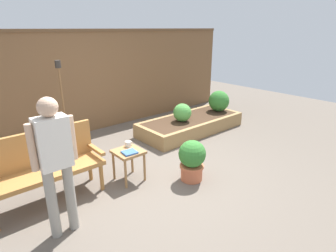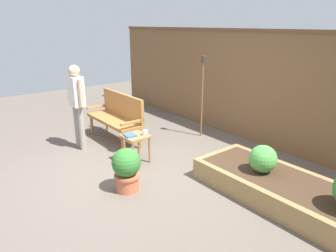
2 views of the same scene
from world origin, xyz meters
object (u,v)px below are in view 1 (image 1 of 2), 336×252
Objects in this scene: side_table at (128,156)px; tiki_torch at (61,90)px; person_by_bench at (55,157)px; potted_boxwood at (192,159)px; book_on_table at (130,152)px; cup_on_table at (128,144)px; shrub_near_bench at (182,113)px; shrub_far_corner at (219,101)px; garden_bench at (43,162)px.

side_table is 1.92m from tiki_torch.
tiki_torch is at bearing 67.22° from person_by_bench.
book_on_table is at bearing 144.96° from potted_boxwood.
cup_on_table is 1.94m from shrub_near_bench.
shrub_far_corner is 0.31× the size of person_by_bench.
garden_bench is at bearing 165.93° from book_on_table.
cup_on_table is (1.19, -0.17, -0.02)m from garden_bench.
shrub_near_bench is (3.00, 0.55, -0.05)m from garden_bench.
side_table is 0.76× the size of potted_boxwood.
person_by_bench is at bearing 176.15° from potted_boxwood.
book_on_table is at bearing 19.16° from person_by_bench.
side_table is 0.13m from book_on_table.
cup_on_table is 3.08m from shrub_far_corner.
person_by_bench reaches higher than garden_bench.
tiki_torch reaches higher than shrub_far_corner.
person_by_bench is (-4.26, -1.33, 0.39)m from shrub_far_corner.
shrub_near_bench is at bearing 180.00° from shrub_far_corner.
cup_on_table is at bearing -7.97° from garden_bench.
shrub_far_corner reaches higher than book_on_table.
person_by_bench is at bearing -162.71° from shrub_far_corner.
person_by_bench reaches higher than side_table.
shrub_far_corner is (1.19, 0.00, 0.05)m from shrub_near_bench.
shrub_near_bench is at bearing 21.52° from cup_on_table.
potted_boxwood is at bearing -129.13° from shrub_near_bench.
book_on_table is at bearing -83.77° from tiki_torch.
tiki_torch is (-3.32, 0.91, 0.59)m from shrub_far_corner.
shrub_far_corner is 3.50m from tiki_torch.
shrub_near_bench is at bearing 24.01° from side_table.
book_on_table is at bearing -119.46° from cup_on_table.
potted_boxwood is 2.79m from shrub_far_corner.
shrub_far_corner reaches higher than cup_on_table.
potted_boxwood is at bearing -40.40° from side_table.
garden_bench is at bearing 153.47° from potted_boxwood.
garden_bench reaches higher than book_on_table.
cup_on_table is 0.99m from potted_boxwood.
potted_boxwood is (0.75, -0.52, -0.15)m from book_on_table.
garden_bench is 1.15m from side_table.
tiki_torch is (-0.95, 2.37, 0.79)m from potted_boxwood.
book_on_table reaches higher than side_table.
cup_on_table is at bearing -158.48° from shrub_near_bench.
person_by_bench is (-1.14, -0.40, 0.44)m from book_on_table.
garden_bench is 4.23m from shrub_far_corner.
shrub_far_corner is 4.48m from person_by_bench.
person_by_bench is at bearing -95.16° from garden_bench.
garden_bench is 7.27× the size of book_on_table.
potted_boxwood is 1.64× the size of shrub_near_bench.
side_table is 3.21m from shrub_far_corner.
garden_bench is 1.21m from cup_on_table.
garden_bench is 2.04m from potted_boxwood.
tiki_torch reaches higher than side_table.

